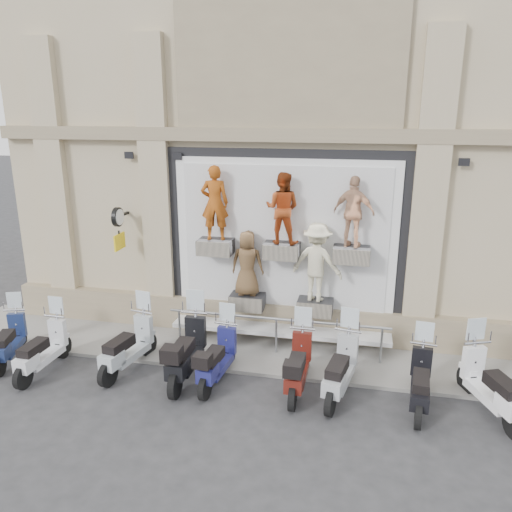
% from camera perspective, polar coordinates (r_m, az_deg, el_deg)
% --- Properties ---
extents(ground, '(90.00, 90.00, 0.00)m').
position_cam_1_polar(ground, '(9.89, 0.20, -16.58)').
color(ground, '#2C2C2F').
rests_on(ground, ground).
extents(sidewalk, '(16.00, 2.20, 0.08)m').
position_cam_1_polar(sidewalk, '(11.66, 2.39, -10.89)').
color(sidewalk, gray).
rests_on(sidewalk, ground).
extents(building, '(14.00, 8.60, 12.00)m').
position_cam_1_polar(building, '(15.22, 6.02, 18.67)').
color(building, tan).
rests_on(building, ground).
extents(shop_vitrine, '(5.60, 0.93, 4.30)m').
position_cam_1_polar(shop_vitrine, '(11.39, 3.54, 1.02)').
color(shop_vitrine, black).
rests_on(shop_vitrine, ground).
extents(guard_rail, '(5.06, 0.10, 0.93)m').
position_cam_1_polar(guard_rail, '(11.38, 2.32, -9.21)').
color(guard_rail, '#9EA0A5').
rests_on(guard_rail, ground).
extents(clock_sign_bracket, '(0.10, 0.80, 1.02)m').
position_cam_1_polar(clock_sign_bracket, '(12.26, -15.45, 3.66)').
color(clock_sign_bracket, black).
rests_on(clock_sign_bracket, ground).
extents(scooter_a, '(1.01, 1.82, 1.42)m').
position_cam_1_polar(scooter_a, '(12.31, -26.49, -7.75)').
color(scooter_a, '#15224C').
rests_on(scooter_a, ground).
extents(scooter_b, '(0.58, 1.85, 1.49)m').
position_cam_1_polar(scooter_b, '(11.50, -23.33, -8.81)').
color(scooter_b, silver).
rests_on(scooter_b, ground).
extents(scooter_c, '(0.90, 2.02, 1.58)m').
position_cam_1_polar(scooter_c, '(10.99, -14.48, -8.86)').
color(scooter_c, '#A0A9AE').
rests_on(scooter_c, ground).
extents(scooter_d, '(0.67, 2.12, 1.71)m').
position_cam_1_polar(scooter_d, '(10.42, -7.97, -9.55)').
color(scooter_d, black).
rests_on(scooter_d, ground).
extents(scooter_e, '(0.70, 1.89, 1.50)m').
position_cam_1_polar(scooter_e, '(10.26, -4.45, -10.50)').
color(scooter_e, navy).
rests_on(scooter_e, ground).
extents(scooter_f, '(0.56, 1.89, 1.54)m').
position_cam_1_polar(scooter_f, '(9.97, 4.86, -11.25)').
color(scooter_f, '#4F140D').
rests_on(scooter_f, ground).
extents(scooter_g, '(0.91, 2.03, 1.60)m').
position_cam_1_polar(scooter_g, '(9.90, 9.69, -11.47)').
color(scooter_g, '#9FA3A6').
rests_on(scooter_g, ground).
extents(scooter_h, '(0.73, 1.88, 1.49)m').
position_cam_1_polar(scooter_h, '(9.91, 18.39, -12.45)').
color(scooter_h, black).
rests_on(scooter_h, ground).
extents(scooter_i, '(1.27, 2.07, 1.62)m').
position_cam_1_polar(scooter_i, '(10.16, 25.47, -12.10)').
color(scooter_i, white).
rests_on(scooter_i, ground).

